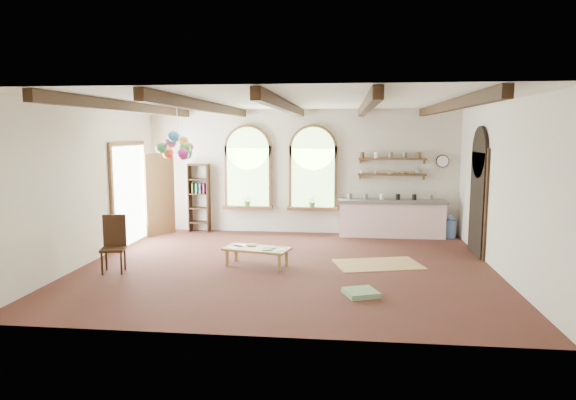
# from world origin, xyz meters

# --- Properties ---
(floor) EXTENTS (8.00, 8.00, 0.00)m
(floor) POSITION_xyz_m (0.00, 0.00, 0.00)
(floor) COLOR #512521
(floor) RESTS_ON ground
(ceiling_beams) EXTENTS (6.20, 6.80, 0.18)m
(ceiling_beams) POSITION_xyz_m (0.00, 0.00, 3.10)
(ceiling_beams) COLOR #342110
(ceiling_beams) RESTS_ON ceiling
(window_left) EXTENTS (1.30, 0.28, 2.20)m
(window_left) POSITION_xyz_m (-1.40, 3.43, 1.63)
(window_left) COLOR brown
(window_left) RESTS_ON floor
(window_right) EXTENTS (1.30, 0.28, 2.20)m
(window_right) POSITION_xyz_m (0.30, 3.43, 1.63)
(window_right) COLOR brown
(window_right) RESTS_ON floor
(left_doorway) EXTENTS (0.10, 1.90, 2.50)m
(left_doorway) POSITION_xyz_m (-3.95, 1.80, 1.15)
(left_doorway) COLOR brown
(left_doorway) RESTS_ON floor
(right_doorway) EXTENTS (0.10, 1.30, 2.40)m
(right_doorway) POSITION_xyz_m (3.95, 1.50, 1.10)
(right_doorway) COLOR black
(right_doorway) RESTS_ON floor
(kitchen_counter) EXTENTS (2.68, 0.62, 0.94)m
(kitchen_counter) POSITION_xyz_m (2.30, 3.20, 0.48)
(kitchen_counter) COLOR white
(kitchen_counter) RESTS_ON floor
(wall_shelf_lower) EXTENTS (1.70, 0.24, 0.04)m
(wall_shelf_lower) POSITION_xyz_m (2.30, 3.38, 1.55)
(wall_shelf_lower) COLOR brown
(wall_shelf_lower) RESTS_ON wall_back
(wall_shelf_upper) EXTENTS (1.70, 0.24, 0.04)m
(wall_shelf_upper) POSITION_xyz_m (2.30, 3.38, 1.95)
(wall_shelf_upper) COLOR brown
(wall_shelf_upper) RESTS_ON wall_back
(wall_clock) EXTENTS (0.32, 0.04, 0.32)m
(wall_clock) POSITION_xyz_m (3.55, 3.45, 1.90)
(wall_clock) COLOR black
(wall_clock) RESTS_ON wall_back
(bookshelf) EXTENTS (0.53, 0.32, 1.80)m
(bookshelf) POSITION_xyz_m (-2.70, 3.32, 0.90)
(bookshelf) COLOR #342110
(bookshelf) RESTS_ON floor
(coffee_table) EXTENTS (1.37, 0.86, 0.36)m
(coffee_table) POSITION_xyz_m (-0.59, -0.01, 0.32)
(coffee_table) COLOR tan
(coffee_table) RESTS_ON floor
(side_chair) EXTENTS (0.51, 0.51, 1.07)m
(side_chair) POSITION_xyz_m (-3.19, -0.76, 0.31)
(side_chair) COLOR #342110
(side_chair) RESTS_ON floor
(floor_mat) EXTENTS (1.86, 1.41, 0.02)m
(floor_mat) POSITION_xyz_m (1.80, 0.33, 0.01)
(floor_mat) COLOR tan
(floor_mat) RESTS_ON floor
(floor_cushion) EXTENTS (0.64, 0.64, 0.09)m
(floor_cushion) POSITION_xyz_m (1.40, -1.66, 0.04)
(floor_cushion) COLOR gray
(floor_cushion) RESTS_ON floor
(water_jug_a) EXTENTS (0.29, 0.29, 0.57)m
(water_jug_a) POSITION_xyz_m (3.75, 3.20, 0.24)
(water_jug_a) COLOR #5379B3
(water_jug_a) RESTS_ON floor
(water_jug_b) EXTENTS (0.28, 0.28, 0.53)m
(water_jug_b) POSITION_xyz_m (3.30, 3.20, 0.23)
(water_jug_b) COLOR #5379B3
(water_jug_b) RESTS_ON floor
(balloon_cluster) EXTENTS (0.76, 0.86, 1.15)m
(balloon_cluster) POSITION_xyz_m (-2.41, 0.80, 2.33)
(balloon_cluster) COLOR white
(balloon_cluster) RESTS_ON floor
(table_book) EXTENTS (0.19, 0.27, 0.02)m
(table_book) POSITION_xyz_m (-0.81, 0.19, 0.37)
(table_book) COLOR olive
(table_book) RESTS_ON coffee_table
(tablet) EXTENTS (0.21, 0.28, 0.01)m
(tablet) POSITION_xyz_m (-0.37, -0.12, 0.37)
(tablet) COLOR black
(tablet) RESTS_ON coffee_table
(potted_plant_left) EXTENTS (0.27, 0.23, 0.30)m
(potted_plant_left) POSITION_xyz_m (-1.40, 3.32, 0.85)
(potted_plant_left) COLOR #598C4C
(potted_plant_left) RESTS_ON window_left
(potted_plant_right) EXTENTS (0.27, 0.23, 0.30)m
(potted_plant_right) POSITION_xyz_m (0.30, 3.32, 0.85)
(potted_plant_right) COLOR #598C4C
(potted_plant_right) RESTS_ON window_right
(shelf_cup_a) EXTENTS (0.12, 0.10, 0.10)m
(shelf_cup_a) POSITION_xyz_m (1.55, 3.38, 1.62)
(shelf_cup_a) COLOR white
(shelf_cup_a) RESTS_ON wall_shelf_lower
(shelf_cup_b) EXTENTS (0.10, 0.10, 0.09)m
(shelf_cup_b) POSITION_xyz_m (1.90, 3.38, 1.62)
(shelf_cup_b) COLOR beige
(shelf_cup_b) RESTS_ON wall_shelf_lower
(shelf_bowl_a) EXTENTS (0.22, 0.22, 0.05)m
(shelf_bowl_a) POSITION_xyz_m (2.25, 3.38, 1.60)
(shelf_bowl_a) COLOR beige
(shelf_bowl_a) RESTS_ON wall_shelf_lower
(shelf_bowl_b) EXTENTS (0.20, 0.20, 0.06)m
(shelf_bowl_b) POSITION_xyz_m (2.60, 3.38, 1.60)
(shelf_bowl_b) COLOR #8C664C
(shelf_bowl_b) RESTS_ON wall_shelf_lower
(shelf_vase) EXTENTS (0.18, 0.18, 0.19)m
(shelf_vase) POSITION_xyz_m (2.95, 3.38, 1.67)
(shelf_vase) COLOR slate
(shelf_vase) RESTS_ON wall_shelf_lower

